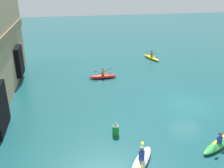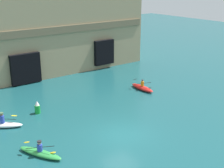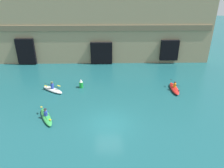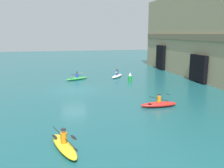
# 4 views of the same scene
# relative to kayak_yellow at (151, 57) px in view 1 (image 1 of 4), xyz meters

# --- Properties ---
(ground_plane) EXTENTS (120.00, 120.00, 0.00)m
(ground_plane) POSITION_rel_kayak_yellow_xyz_m (-13.60, 1.49, -0.23)
(ground_plane) COLOR #195156
(kayak_yellow) EXTENTS (3.38, 1.59, 1.13)m
(kayak_yellow) POSITION_rel_kayak_yellow_xyz_m (0.00, 0.00, 0.00)
(kayak_yellow) COLOR yellow
(kayak_yellow) RESTS_ON ground
(kayak_white) EXTENTS (2.87, 2.37, 1.19)m
(kayak_white) POSITION_rel_kayak_yellow_xyz_m (-20.05, 7.77, 0.01)
(kayak_white) COLOR white
(kayak_white) RESTS_ON ground
(kayak_red) EXTENTS (0.82, 3.03, 1.08)m
(kayak_red) POSITION_rel_kayak_yellow_xyz_m (-5.91, 7.72, 0.02)
(kayak_red) COLOR red
(kayak_red) RESTS_ON ground
(kayak_green) EXTENTS (2.09, 3.22, 1.03)m
(kayak_green) POSITION_rel_kayak_yellow_xyz_m (-19.45, 2.34, -0.02)
(kayak_green) COLOR green
(kayak_green) RESTS_ON ground
(marker_buoy) EXTENTS (0.47, 0.47, 1.09)m
(marker_buoy) POSITION_rel_kayak_yellow_xyz_m (-16.85, 8.62, 0.28)
(marker_buoy) COLOR green
(marker_buoy) RESTS_ON ground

